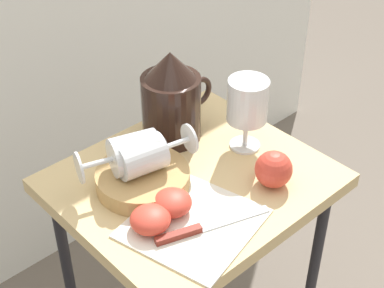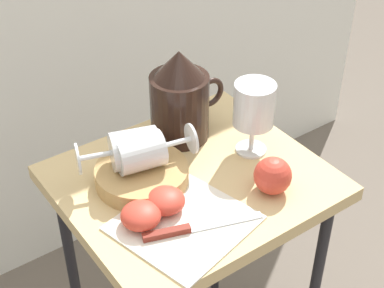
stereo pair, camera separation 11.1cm
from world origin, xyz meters
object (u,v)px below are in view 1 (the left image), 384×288
Objects in this scene: wine_glass_tipped_near at (133,153)px; apple_half_right at (172,203)px; knife at (196,230)px; table at (192,207)px; pitcher at (172,104)px; apple_whole at (274,169)px; basket_tray at (143,179)px; wine_glass_upright at (246,103)px; wine_glass_tipped_far at (143,155)px; apple_half_left at (150,219)px.

apple_half_right is (0.00, -0.11, -0.05)m from wine_glass_tipped_near.
knife is at bearing -91.16° from wine_glass_tipped_near.
table is 3.39× the size of pitcher.
knife is (-0.20, 0.00, -0.03)m from apple_whole.
table is 3.79× the size of basket_tray.
basket_tray is 0.09m from apple_half_right.
basket_tray is 0.18m from pitcher.
wine_glass_upright reaches higher than wine_glass_tipped_near.
wine_glass_tipped_far reaches higher than basket_tray.
apple_whole is at bearing -50.27° from table.
knife is at bearing -49.32° from apple_half_left.
basket_tray is 0.06m from wine_glass_tipped_near.
apple_whole is (0.04, -0.25, -0.04)m from pitcher.
wine_glass_tipped_near reaches higher than apple_half_right.
table is at bearing -115.50° from pitcher.
wine_glass_upright is at bearing 12.41° from apple_half_right.
basket_tray reaches higher than table.
apple_half_left is (-0.30, -0.06, -0.08)m from wine_glass_upright.
pitcher is 0.95× the size of knife.
table is 0.18m from knife.
wine_glass_tipped_near is 2.31× the size of apple_half_left.
wine_glass_tipped_near is at bearing 64.47° from apple_half_left.
wine_glass_upright reaches higher than apple_whole.
wine_glass_tipped_far is at bearing 151.10° from table.
wine_glass_tipped_near is at bearing -156.05° from pitcher.
table is 0.21m from pitcher.
basket_tray is 2.49× the size of apple_half_left.
apple_half_left reaches higher than knife.
table is 4.21× the size of wine_glass_tipped_far.
wine_glass_tipped_far is 0.18m from knife.
table is at bearing 20.87° from apple_half_left.
apple_whole is at bearing -13.98° from apple_half_left.
wine_glass_tipped_near is 0.02m from wine_glass_tipped_far.
wine_glass_tipped_far is (-0.14, -0.08, -0.01)m from pitcher.
knife is at bearing -129.67° from table.
knife is at bearing 179.64° from apple_whole.
apple_half_left is at bearing -115.53° from wine_glass_tipped_near.
wine_glass_upright reaches higher than apple_half_right.
wine_glass_tipped_near is at bearing 114.77° from basket_tray.
apple_half_right is (-0.09, -0.05, 0.10)m from table.
apple_whole reaches higher than basket_tray.
wine_glass_tipped_far reaches higher than apple_whole.
apple_half_right is (-0.16, -0.18, -0.06)m from pitcher.
wine_glass_upright is 0.25m from wine_glass_tipped_near.
pitcher is at bearing 41.34° from apple_half_left.
pitcher is 1.28× the size of wine_glass_upright.
apple_whole reaches higher than knife.
apple_half_right is 0.07m from knife.
apple_half_left and apple_half_right have the same top height.
apple_half_right is 1.00× the size of apple_whole.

